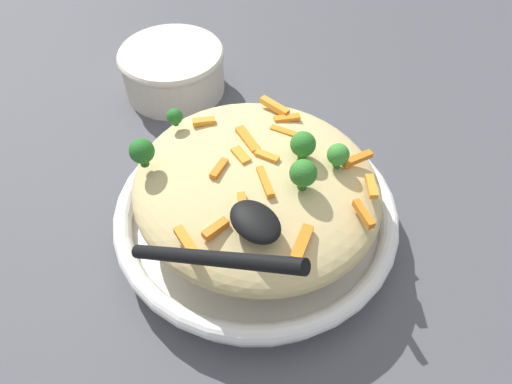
# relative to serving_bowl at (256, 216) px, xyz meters

# --- Properties ---
(ground_plane) EXTENTS (2.40, 2.40, 0.00)m
(ground_plane) POSITION_rel_serving_bowl_xyz_m (0.00, 0.00, -0.03)
(ground_plane) COLOR #4C4C51
(serving_bowl) EXTENTS (0.33, 0.33, 0.05)m
(serving_bowl) POSITION_rel_serving_bowl_xyz_m (0.00, 0.00, 0.00)
(serving_bowl) COLOR white
(serving_bowl) RESTS_ON ground_plane
(pasta_mound) EXTENTS (0.28, 0.27, 0.07)m
(pasta_mound) POSITION_rel_serving_bowl_xyz_m (0.00, 0.00, 0.05)
(pasta_mound) COLOR #D1BA7A
(pasta_mound) RESTS_ON serving_bowl
(carrot_piece_0) EXTENTS (0.03, 0.02, 0.01)m
(carrot_piece_0) POSITION_rel_serving_bowl_xyz_m (0.00, -0.01, 0.09)
(carrot_piece_0) COLOR orange
(carrot_piece_0) RESTS_ON pasta_mound
(carrot_piece_1) EXTENTS (0.02, 0.03, 0.01)m
(carrot_piece_1) POSITION_rel_serving_bowl_xyz_m (0.02, 0.03, 0.09)
(carrot_piece_1) COLOR orange
(carrot_piece_1) RESTS_ON pasta_mound
(carrot_piece_2) EXTENTS (0.03, 0.01, 0.01)m
(carrot_piece_2) POSITION_rel_serving_bowl_xyz_m (0.02, 0.01, 0.09)
(carrot_piece_2) COLOR orange
(carrot_piece_2) RESTS_ON pasta_mound
(carrot_piece_3) EXTENTS (0.03, 0.02, 0.01)m
(carrot_piece_3) POSITION_rel_serving_bowl_xyz_m (-0.11, -0.04, 0.08)
(carrot_piece_3) COLOR orange
(carrot_piece_3) RESTS_ON pasta_mound
(carrot_piece_4) EXTENTS (0.03, 0.04, 0.01)m
(carrot_piece_4) POSITION_rel_serving_bowl_xyz_m (-0.10, 0.03, 0.08)
(carrot_piece_4) COLOR orange
(carrot_piece_4) RESTS_ON pasta_mound
(carrot_piece_5) EXTENTS (0.04, 0.03, 0.01)m
(carrot_piece_5) POSITION_rel_serving_bowl_xyz_m (-0.04, 0.05, 0.09)
(carrot_piece_5) COLOR orange
(carrot_piece_5) RESTS_ON pasta_mound
(carrot_piece_6) EXTENTS (0.01, 0.03, 0.01)m
(carrot_piece_6) POSITION_rel_serving_bowl_xyz_m (-0.04, 0.08, 0.08)
(carrot_piece_6) COLOR orange
(carrot_piece_6) RESTS_ON pasta_mound
(carrot_piece_7) EXTENTS (0.04, 0.02, 0.01)m
(carrot_piece_7) POSITION_rel_serving_bowl_xyz_m (-0.03, 0.01, 0.09)
(carrot_piece_7) COLOR orange
(carrot_piece_7) RESTS_ON pasta_mound
(carrot_piece_8) EXTENTS (0.04, 0.02, 0.01)m
(carrot_piece_8) POSITION_rel_serving_bowl_xyz_m (0.02, -0.06, 0.08)
(carrot_piece_8) COLOR orange
(carrot_piece_8) RESTS_ON pasta_mound
(carrot_piece_9) EXTENTS (0.02, 0.03, 0.01)m
(carrot_piece_9) POSITION_rel_serving_bowl_xyz_m (0.04, -0.08, 0.08)
(carrot_piece_9) COLOR orange
(carrot_piece_9) RESTS_ON pasta_mound
(carrot_piece_10) EXTENTS (0.04, 0.02, 0.01)m
(carrot_piece_10) POSITION_rel_serving_bowl_xyz_m (0.03, -0.02, 0.09)
(carrot_piece_10) COLOR orange
(carrot_piece_10) RESTS_ON pasta_mound
(carrot_piece_11) EXTENTS (0.04, 0.01, 0.01)m
(carrot_piece_11) POSITION_rel_serving_bowl_xyz_m (-0.03, 0.11, 0.08)
(carrot_piece_11) COLOR orange
(carrot_piece_11) RESTS_ON pasta_mound
(carrot_piece_12) EXTENTS (0.02, 0.04, 0.01)m
(carrot_piece_12) POSITION_rel_serving_bowl_xyz_m (-0.06, -0.09, 0.08)
(carrot_piece_12) COLOR orange
(carrot_piece_12) RESTS_ON pasta_mound
(carrot_piece_13) EXTENTS (0.04, 0.01, 0.01)m
(carrot_piece_13) POSITION_rel_serving_bowl_xyz_m (0.06, -0.08, 0.08)
(carrot_piece_13) COLOR orange
(carrot_piece_13) RESTS_ON pasta_mound
(carrot_piece_14) EXTENTS (0.03, 0.02, 0.01)m
(carrot_piece_14) POSITION_rel_serving_bowl_xyz_m (-0.10, -0.07, 0.08)
(carrot_piece_14) COLOR orange
(carrot_piece_14) RESTS_ON pasta_mound
(carrot_piece_15) EXTENTS (0.02, 0.03, 0.01)m
(carrot_piece_15) POSITION_rel_serving_bowl_xyz_m (0.09, -0.00, 0.08)
(carrot_piece_15) COLOR orange
(carrot_piece_15) RESTS_ON pasta_mound
(broccoli_floret_0) EXTENTS (0.03, 0.03, 0.03)m
(broccoli_floret_0) POSITION_rel_serving_bowl_xyz_m (0.08, 0.09, 0.10)
(broccoli_floret_0) COLOR #205B1C
(broccoli_floret_0) RESTS_ON pasta_mound
(broccoli_floret_1) EXTENTS (0.03, 0.03, 0.03)m
(broccoli_floret_1) POSITION_rel_serving_bowl_xyz_m (-0.02, -0.05, 0.10)
(broccoli_floret_1) COLOR #296820
(broccoli_floret_1) RESTS_ON pasta_mound
(broccoli_floret_2) EXTENTS (0.02, 0.02, 0.03)m
(broccoli_floret_2) POSITION_rel_serving_bowl_xyz_m (-0.05, -0.07, 0.10)
(broccoli_floret_2) COLOR #377928
(broccoli_floret_2) RESTS_ON pasta_mound
(broccoli_floret_3) EXTENTS (0.03, 0.03, 0.04)m
(broccoli_floret_3) POSITION_rel_serving_bowl_xyz_m (-0.05, -0.02, 0.10)
(broccoli_floret_3) COLOR #296820
(broccoli_floret_3) RESTS_ON pasta_mound
(broccoli_floret_4) EXTENTS (0.02, 0.02, 0.02)m
(broccoli_floret_4) POSITION_rel_serving_bowl_xyz_m (0.11, 0.03, 0.09)
(broccoli_floret_4) COLOR #205B1C
(broccoli_floret_4) RESTS_ON pasta_mound
(serving_spoon) EXTENTS (0.15, 0.13, 0.10)m
(serving_spoon) POSITION_rel_serving_bowl_xyz_m (-0.07, 0.08, 0.11)
(serving_spoon) COLOR black
(serving_spoon) RESTS_ON pasta_mound
(companion_bowl) EXTENTS (0.16, 0.16, 0.07)m
(companion_bowl) POSITION_rel_serving_bowl_xyz_m (0.29, -0.08, 0.01)
(companion_bowl) COLOR beige
(companion_bowl) RESTS_ON ground_plane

